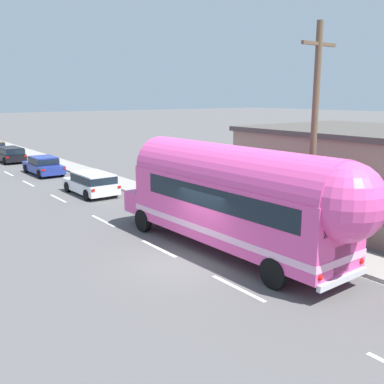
{
  "coord_description": "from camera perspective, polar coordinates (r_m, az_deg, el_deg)",
  "views": [
    {
      "loc": [
        -8.93,
        -12.37,
        5.91
      ],
      "look_at": [
        1.83,
        2.07,
        2.0
      ],
      "focal_mm": 41.82,
      "sensor_mm": 36.0,
      "label": 1
    }
  ],
  "objects": [
    {
      "name": "car_lead",
      "position": [
        27.61,
        -12.64,
        1.24
      ],
      "size": [
        2.02,
        4.31,
        1.37
      ],
      "color": "white",
      "rests_on": "ground"
    },
    {
      "name": "car_third",
      "position": [
        43.43,
        -22.2,
        4.56
      ],
      "size": [
        1.95,
        4.31,
        1.37
      ],
      "color": "black",
      "rests_on": "ground"
    },
    {
      "name": "car_second",
      "position": [
        35.83,
        -18.42,
        3.31
      ],
      "size": [
        1.92,
        4.62,
        1.37
      ],
      "color": "navy",
      "rests_on": "ground"
    },
    {
      "name": "lane_markings",
      "position": [
        28.55,
        -11.68,
        0.04
      ],
      "size": [
        4.06,
        80.0,
        0.01
      ],
      "color": "silver",
      "rests_on": "ground"
    },
    {
      "name": "utility_pole",
      "position": [
        17.32,
        15.26,
        6.89
      ],
      "size": [
        1.8,
        0.24,
        8.5
      ],
      "color": "brown",
      "rests_on": "ground"
    },
    {
      "name": "sidewalk_slab",
      "position": [
        26.96,
        -4.79,
        -0.3
      ],
      "size": [
        2.02,
        90.0,
        0.15
      ],
      "primitive_type": "cube",
      "color": "gray",
      "rests_on": "ground"
    },
    {
      "name": "painted_bus",
      "position": [
        16.48,
        5.93,
        -0.47
      ],
      "size": [
        2.82,
        12.16,
        4.12
      ],
      "color": "#EA4C9E",
      "rests_on": "ground"
    },
    {
      "name": "ground_plane",
      "position": [
        16.36,
        -0.83,
        -8.93
      ],
      "size": [
        300.0,
        300.0,
        0.0
      ],
      "primitive_type": "plane",
      "color": "#565454"
    }
  ]
}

